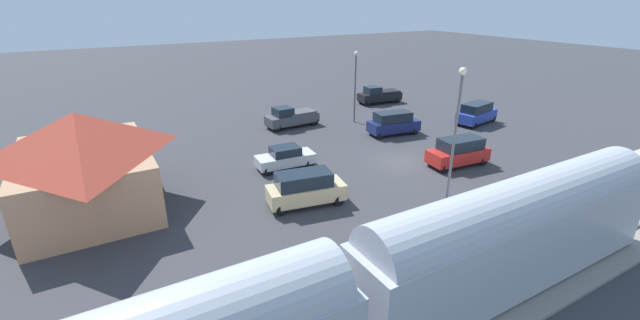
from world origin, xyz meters
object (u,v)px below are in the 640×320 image
pickup_charcoal (291,117)px  pickup_black (379,95)px  pedestrian_on_platform (452,228)px  light_pole_lot_center (355,78)px  station_building (83,159)px  suv_navy (393,123)px  suv_blue (477,113)px  suv_red (459,151)px  sedan_silver (285,157)px  light_pole_near_platform (456,125)px  suv_tan (305,188)px  passenger_train (352,296)px

pickup_charcoal → pickup_black: same height
pedestrian_on_platform → light_pole_lot_center: bearing=-22.1°
station_building → pickup_charcoal: station_building is taller
suv_navy → pickup_charcoal: suv_navy is taller
pedestrian_on_platform → suv_blue: (15.16, -19.60, -0.13)m
pickup_black → suv_red: bearing=160.0°
sedan_silver → light_pole_near_platform: bearing=-150.5°
suv_red → suv_navy: size_ratio=0.99×
pickup_charcoal → pedestrian_on_platform: bearing=174.2°
pedestrian_on_platform → light_pole_near_platform: light_pole_near_platform is taller
pickup_charcoal → suv_blue: bearing=-116.7°
pedestrian_on_platform → suv_tan: suv_tan is taller
pedestrian_on_platform → light_pole_near_platform: size_ratio=0.20×
suv_tan → suv_red: bearing=-90.6°
station_building → pickup_black: 34.80m
suv_navy → light_pole_near_platform: (-13.20, 6.47, 4.27)m
passenger_train → suv_navy: 27.19m
pickup_black → sedan_silver: pickup_black is taller
suv_navy → pickup_charcoal: 10.27m
station_building → sedan_silver: (-0.41, -13.30, -2.33)m
pedestrian_on_platform → suv_navy: suv_navy is taller
passenger_train → suv_tan: size_ratio=6.59×
suv_blue → sedan_silver: size_ratio=1.12×
passenger_train → station_building: bearing=22.7°
pedestrian_on_platform → light_pole_lot_center: size_ratio=0.23×
suv_blue → light_pole_near_platform: light_pole_near_platform is taller
pickup_charcoal → light_pole_near_platform: bearing=-177.4°
passenger_train → light_pole_near_platform: (6.80, -11.87, 2.57)m
suv_tan → light_pole_lot_center: 19.45m
pedestrian_on_platform → suv_red: (8.04, -9.27, -0.13)m
pedestrian_on_platform → light_pole_lot_center: light_pole_lot_center is taller
pedestrian_on_platform → suv_blue: bearing=-52.3°
pickup_charcoal → light_pole_lot_center: bearing=-105.2°
suv_tan → sedan_silver: 6.28m
suv_red → light_pole_near_platform: 8.61m
pickup_charcoal → light_pole_lot_center: size_ratio=0.75×
light_pole_near_platform → light_pole_lot_center: bearing=-16.8°
pickup_charcoal → light_pole_near_platform: size_ratio=0.63×
passenger_train → suv_blue: passenger_train is taller
passenger_train → sedan_silver: (17.58, -5.76, -1.98)m
light_pole_lot_center → light_pole_near_platform: bearing=163.2°
suv_blue → light_pole_lot_center: light_pole_lot_center is taller
suv_tan → pedestrian_on_platform: bearing=-152.5°
pickup_black → suv_blue: suv_blue is taller
pedestrian_on_platform → pickup_charcoal: pickup_charcoal is taller
pickup_charcoal → light_pole_lot_center: 7.68m
pickup_charcoal → suv_blue: 19.24m
passenger_train → suv_tan: (11.49, -4.27, -1.71)m
pedestrian_on_platform → light_pole_near_platform: 6.36m
pedestrian_on_platform → suv_navy: size_ratio=0.33×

